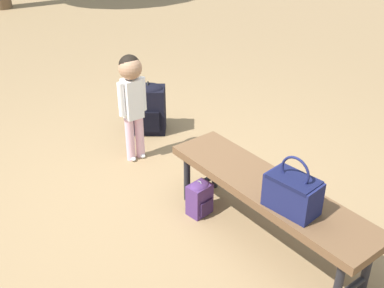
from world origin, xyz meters
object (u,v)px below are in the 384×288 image
backpack_small (200,197)px  child_standing (132,92)px  park_bench (268,193)px  backpack_large (149,107)px  handbag (293,192)px

backpack_small → child_standing: bearing=-10.1°
park_bench → backpack_large: (1.79, -0.48, -0.13)m
backpack_large → backpack_small: size_ratio=1.82×
backpack_small → park_bench: bearing=-168.0°
handbag → child_standing: 1.74m
backpack_large → backpack_small: backpack_large is taller
backpack_small → handbag: bearing=180.0°
handbag → backpack_large: handbag is taller
handbag → backpack_large: 2.14m
backpack_large → backpack_small: (-1.27, 0.59, -0.12)m
park_bench → handbag: 0.33m
park_bench → child_standing: size_ratio=1.71×
park_bench → child_standing: bearing=-2.4°
park_bench → backpack_small: park_bench is taller
handbag → child_standing: bearing=-5.7°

